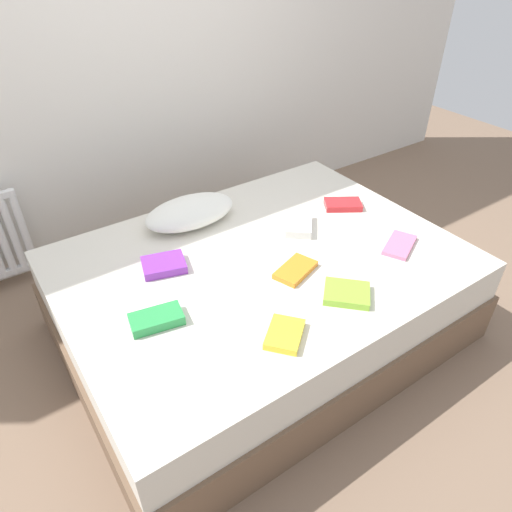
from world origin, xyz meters
The scene contains 12 objects.
ground_plane centered at (0.00, 0.00, 0.00)m, with size 8.00×8.00×0.00m, color #7F6651.
back_wall centered at (0.00, 1.35, 1.40)m, with size 6.00×0.10×2.80m, color silver.
bed centered at (0.00, 0.00, 0.25)m, with size 2.00×1.50×0.50m.
pillow centered at (-0.13, 0.50, 0.57)m, with size 0.52×0.30×0.13m, color white.
textbook_yellow centered at (-0.24, -0.50, 0.52)m, with size 0.19×0.14×0.03m, color yellow.
textbook_orange centered at (0.07, -0.19, 0.51)m, with size 0.22×0.13×0.03m, color orange.
textbook_lime centered at (0.15, -0.46, 0.52)m, with size 0.20×0.17×0.03m, color #8CC638.
textbook_pink centered at (0.65, -0.33, 0.51)m, with size 0.24×0.12×0.02m, color pink.
textbook_red centered at (0.69, 0.14, 0.52)m, with size 0.21×0.13×0.04m, color red.
textbook_green centered at (-0.63, -0.13, 0.52)m, with size 0.22×0.12×0.04m, color green.
textbook_white centered at (0.33, 0.11, 0.52)m, with size 0.23×0.14×0.05m, color white.
textbook_purple centered at (-0.44, 0.20, 0.52)m, with size 0.20×0.16×0.04m, color purple.
Camera 1 is at (-1.09, -1.54, 1.89)m, focal length 32.57 mm.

